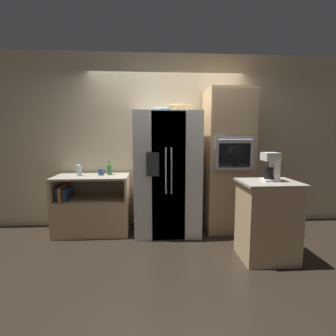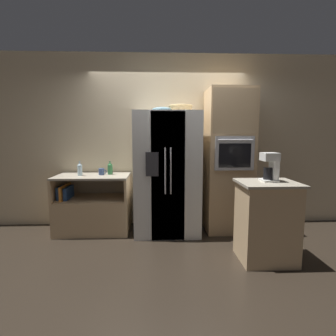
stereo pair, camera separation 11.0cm
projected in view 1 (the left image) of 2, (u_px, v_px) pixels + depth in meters
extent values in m
plane|color=black|center=(169.00, 233.00, 4.03)|extent=(20.00, 20.00, 0.00)
cube|color=beige|center=(167.00, 141.00, 4.36)|extent=(12.00, 0.06, 2.80)
cube|color=tan|center=(93.00, 215.00, 4.07)|extent=(1.11, 0.67, 0.52)
cube|color=tan|center=(93.00, 199.00, 4.03)|extent=(1.06, 0.61, 0.02)
cube|color=tan|center=(57.00, 189.00, 3.98)|extent=(0.04, 0.67, 0.34)
cube|color=tan|center=(127.00, 188.00, 4.05)|extent=(0.04, 0.67, 0.34)
cube|color=#ADA38E|center=(92.00, 176.00, 3.99)|extent=(1.11, 0.67, 0.03)
cube|color=#284C8E|center=(61.00, 193.00, 3.96)|extent=(0.06, 0.34, 0.19)
cube|color=orange|center=(64.00, 192.00, 3.96)|extent=(0.03, 0.48, 0.21)
cube|color=#284C8E|center=(68.00, 193.00, 3.96)|extent=(0.05, 0.36, 0.18)
cube|color=silver|center=(167.00, 173.00, 4.01)|extent=(0.97, 0.77, 1.84)
cube|color=silver|center=(168.00, 177.00, 3.61)|extent=(0.48, 0.02, 1.80)
cube|color=silver|center=(169.00, 177.00, 3.62)|extent=(0.48, 0.02, 1.80)
cylinder|color=#B2B2B7|center=(166.00, 171.00, 3.58)|extent=(0.02, 0.02, 0.64)
cylinder|color=#B2B2B7|center=(171.00, 171.00, 3.58)|extent=(0.02, 0.02, 0.64)
cube|color=#2D2D33|center=(153.00, 164.00, 3.56)|extent=(0.17, 0.01, 0.33)
cube|color=tan|center=(227.00, 161.00, 4.11)|extent=(0.69, 0.65, 2.19)
cube|color=#ADADB2|center=(234.00, 153.00, 3.76)|extent=(0.56, 0.04, 0.49)
cube|color=black|center=(235.00, 155.00, 3.74)|extent=(0.46, 0.01, 0.34)
cylinder|color=#B2B2B7|center=(236.00, 140.00, 3.70)|extent=(0.50, 0.02, 0.02)
cube|color=tan|center=(235.00, 111.00, 3.70)|extent=(0.65, 0.01, 0.64)
cube|color=tan|center=(267.00, 222.00, 3.15)|extent=(0.62, 0.53, 0.93)
cube|color=#ADA38E|center=(269.00, 183.00, 3.09)|extent=(0.68, 0.58, 0.03)
cylinder|color=tan|center=(180.00, 109.00, 3.90)|extent=(0.33, 0.33, 0.09)
torus|color=tan|center=(180.00, 106.00, 3.90)|extent=(0.35, 0.35, 0.03)
ellipsoid|color=#668C99|center=(162.00, 109.00, 3.86)|extent=(0.29, 0.29, 0.07)
cylinder|color=#33723F|center=(109.00, 170.00, 4.07)|extent=(0.08, 0.08, 0.15)
cone|color=#33723F|center=(109.00, 164.00, 4.05)|extent=(0.08, 0.08, 0.04)
cylinder|color=#33723F|center=(109.00, 162.00, 4.05)|extent=(0.03, 0.03, 0.02)
cylinder|color=silver|center=(79.00, 171.00, 3.94)|extent=(0.07, 0.07, 0.16)
cone|color=silver|center=(79.00, 164.00, 3.93)|extent=(0.07, 0.07, 0.04)
cylinder|color=silver|center=(79.00, 162.00, 3.92)|extent=(0.02, 0.02, 0.02)
cylinder|color=#384C7A|center=(101.00, 172.00, 4.01)|extent=(0.08, 0.08, 0.10)
torus|color=#384C7A|center=(104.00, 172.00, 4.02)|extent=(0.07, 0.01, 0.07)
cube|color=white|center=(269.00, 180.00, 3.13)|extent=(0.17, 0.19, 0.02)
cylinder|color=black|center=(269.00, 173.00, 3.12)|extent=(0.10, 0.10, 0.14)
cube|color=white|center=(275.00, 167.00, 3.11)|extent=(0.06, 0.16, 0.34)
cube|color=white|center=(271.00, 157.00, 3.09)|extent=(0.17, 0.19, 0.09)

